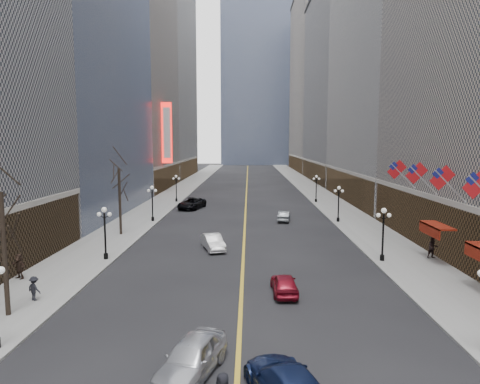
{
  "coord_description": "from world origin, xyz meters",
  "views": [
    {
      "loc": [
        0.48,
        -5.57,
        10.12
      ],
      "look_at": [
        0.03,
        16.08,
        7.6
      ],
      "focal_mm": 32.0,
      "sensor_mm": 36.0,
      "label": 1
    }
  ],
  "objects_px": {
    "streetlamp_west_3": "(176,185)",
    "streetlamp_west_2": "(152,199)",
    "streetlamp_east_2": "(339,200)",
    "car_nb_near": "(191,357)",
    "streetlamp_east_3": "(316,186)",
    "car_nb_mid": "(213,242)",
    "car_sb_mid": "(284,284)",
    "streetlamp_west_1": "(105,228)",
    "car_sb_far": "(284,216)",
    "streetlamp_east_1": "(383,229)",
    "car_nb_far": "(192,203)"
  },
  "relations": [
    {
      "from": "car_nb_mid",
      "to": "car_sb_mid",
      "type": "bearing_deg",
      "value": -81.64
    },
    {
      "from": "streetlamp_west_1",
      "to": "car_nb_mid",
      "type": "bearing_deg",
      "value": 24.09
    },
    {
      "from": "car_nb_mid",
      "to": "car_sb_far",
      "type": "height_order",
      "value": "car_nb_mid"
    },
    {
      "from": "car_nb_far",
      "to": "car_sb_mid",
      "type": "xyz_separation_m",
      "value": [
        11.12,
        -36.69,
        -0.16
      ]
    },
    {
      "from": "streetlamp_west_2",
      "to": "car_sb_mid",
      "type": "xyz_separation_m",
      "value": [
        14.67,
        -25.77,
        -2.21
      ]
    },
    {
      "from": "streetlamp_west_2",
      "to": "car_nb_far",
      "type": "xyz_separation_m",
      "value": [
        3.55,
        10.92,
        -2.05
      ]
    },
    {
      "from": "streetlamp_west_3",
      "to": "streetlamp_east_2",
      "type": "bearing_deg",
      "value": -37.33
    },
    {
      "from": "streetlamp_east_2",
      "to": "car_nb_mid",
      "type": "distance_m",
      "value": 20.43
    },
    {
      "from": "car_nb_near",
      "to": "car_sb_far",
      "type": "xyz_separation_m",
      "value": [
        7.04,
        36.89,
        -0.16
      ]
    },
    {
      "from": "streetlamp_west_1",
      "to": "car_nb_far",
      "type": "relative_size",
      "value": 0.74
    },
    {
      "from": "streetlamp_east_1",
      "to": "streetlamp_west_1",
      "type": "xyz_separation_m",
      "value": [
        -23.6,
        0.0,
        0.0
      ]
    },
    {
      "from": "car_nb_mid",
      "to": "car_sb_mid",
      "type": "distance_m",
      "value": 13.09
    },
    {
      "from": "car_sb_far",
      "to": "streetlamp_west_1",
      "type": "bearing_deg",
      "value": 56.95
    },
    {
      "from": "streetlamp_west_2",
      "to": "car_nb_far",
      "type": "bearing_deg",
      "value": 71.97
    },
    {
      "from": "streetlamp_west_1",
      "to": "streetlamp_west_2",
      "type": "distance_m",
      "value": 18.0
    },
    {
      "from": "car_sb_mid",
      "to": "car_sb_far",
      "type": "relative_size",
      "value": 1.01
    },
    {
      "from": "streetlamp_east_3",
      "to": "streetlamp_west_3",
      "type": "bearing_deg",
      "value": 180.0
    },
    {
      "from": "streetlamp_west_2",
      "to": "streetlamp_west_3",
      "type": "bearing_deg",
      "value": 90.0
    },
    {
      "from": "streetlamp_west_3",
      "to": "streetlamp_west_2",
      "type": "bearing_deg",
      "value": -90.0
    },
    {
      "from": "streetlamp_west_2",
      "to": "car_nb_mid",
      "type": "relative_size",
      "value": 1.03
    },
    {
      "from": "streetlamp_east_2",
      "to": "streetlamp_west_3",
      "type": "bearing_deg",
      "value": 142.67
    },
    {
      "from": "streetlamp_east_3",
      "to": "car_sb_mid",
      "type": "bearing_deg",
      "value": -101.53
    },
    {
      "from": "streetlamp_east_1",
      "to": "streetlamp_east_2",
      "type": "height_order",
      "value": "same"
    },
    {
      "from": "streetlamp_west_1",
      "to": "car_nb_far",
      "type": "distance_m",
      "value": 29.21
    },
    {
      "from": "streetlamp_east_1",
      "to": "streetlamp_east_2",
      "type": "relative_size",
      "value": 1.0
    },
    {
      "from": "car_nb_mid",
      "to": "car_nb_near",
      "type": "bearing_deg",
      "value": -105.44
    },
    {
      "from": "car_sb_mid",
      "to": "car_sb_far",
      "type": "distance_m",
      "value": 26.75
    },
    {
      "from": "car_nb_mid",
      "to": "car_nb_far",
      "type": "distance_m",
      "value": 25.5
    },
    {
      "from": "streetlamp_west_1",
      "to": "streetlamp_east_1",
      "type": "bearing_deg",
      "value": 0.0
    },
    {
      "from": "streetlamp_east_2",
      "to": "car_nb_near",
      "type": "distance_m",
      "value": 38.61
    },
    {
      "from": "streetlamp_east_2",
      "to": "car_sb_far",
      "type": "height_order",
      "value": "streetlamp_east_2"
    },
    {
      "from": "streetlamp_east_2",
      "to": "streetlamp_east_3",
      "type": "height_order",
      "value": "same"
    },
    {
      "from": "streetlamp_east_1",
      "to": "streetlamp_west_1",
      "type": "distance_m",
      "value": 23.6
    },
    {
      "from": "car_sb_far",
      "to": "car_sb_mid",
      "type": "bearing_deg",
      "value": 94.02
    },
    {
      "from": "streetlamp_east_1",
      "to": "car_sb_mid",
      "type": "xyz_separation_m",
      "value": [
        -8.93,
        -7.77,
        -2.21
      ]
    },
    {
      "from": "streetlamp_west_2",
      "to": "car_nb_mid",
      "type": "height_order",
      "value": "streetlamp_west_2"
    },
    {
      "from": "car_nb_mid",
      "to": "car_nb_far",
      "type": "height_order",
      "value": "car_nb_far"
    },
    {
      "from": "streetlamp_east_1",
      "to": "streetlamp_west_1",
      "type": "relative_size",
      "value": 1.0
    },
    {
      "from": "streetlamp_west_1",
      "to": "streetlamp_west_3",
      "type": "height_order",
      "value": "same"
    },
    {
      "from": "streetlamp_east_3",
      "to": "car_nb_near",
      "type": "xyz_separation_m",
      "value": [
        -13.8,
        -54.0,
        -2.08
      ]
    },
    {
      "from": "streetlamp_west_3",
      "to": "car_sb_mid",
      "type": "distance_m",
      "value": 46.22
    },
    {
      "from": "streetlamp_east_3",
      "to": "car_sb_mid",
      "type": "xyz_separation_m",
      "value": [
        -8.93,
        -43.77,
        -2.21
      ]
    },
    {
      "from": "car_nb_near",
      "to": "car_sb_mid",
      "type": "relative_size",
      "value": 1.2
    },
    {
      "from": "streetlamp_west_1",
      "to": "streetlamp_west_2",
      "type": "height_order",
      "value": "same"
    },
    {
      "from": "streetlamp_west_3",
      "to": "car_sb_mid",
      "type": "relative_size",
      "value": 1.12
    },
    {
      "from": "streetlamp_east_1",
      "to": "car_nb_mid",
      "type": "xyz_separation_m",
      "value": [
        -14.7,
        3.98,
        -2.18
      ]
    },
    {
      "from": "streetlamp_east_1",
      "to": "car_nb_near",
      "type": "distance_m",
      "value": 22.78
    },
    {
      "from": "car_nb_near",
      "to": "car_nb_mid",
      "type": "distance_m",
      "value": 22.0
    },
    {
      "from": "car_sb_mid",
      "to": "streetlamp_west_1",
      "type": "bearing_deg",
      "value": -30.07
    },
    {
      "from": "streetlamp_east_2",
      "to": "car_nb_far",
      "type": "distance_m",
      "value": 22.92
    }
  ]
}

